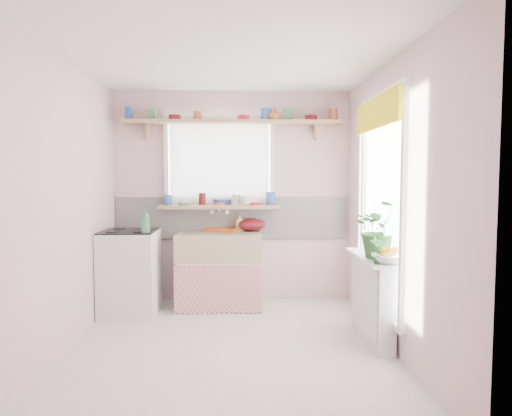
{
  "coord_description": "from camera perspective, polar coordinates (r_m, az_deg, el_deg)",
  "views": [
    {
      "loc": [
        0.1,
        -3.86,
        1.5
      ],
      "look_at": [
        0.25,
        0.55,
        1.19
      ],
      "focal_mm": 32.0,
      "sensor_mm": 36.0,
      "label": 1
    }
  ],
  "objects": [
    {
      "name": "room",
      "position": [
        4.75,
        4.86,
        2.46
      ],
      "size": [
        3.2,
        3.2,
        3.2
      ],
      "color": "white",
      "rests_on": "ground"
    },
    {
      "name": "sink_unit",
      "position": [
        5.27,
        -4.64,
        -7.68
      ],
      "size": [
        0.95,
        0.65,
        1.11
      ],
      "color": "white",
      "rests_on": "ground"
    },
    {
      "name": "cooker",
      "position": [
        5.16,
        -15.48,
        -7.74
      ],
      "size": [
        0.58,
        0.58,
        0.93
      ],
      "color": "white",
      "rests_on": "ground"
    },
    {
      "name": "radiator_ledge",
      "position": [
        4.37,
        14.32,
        -10.69
      ],
      "size": [
        0.22,
        0.95,
        0.78
      ],
      "color": "white",
      "rests_on": "ground"
    },
    {
      "name": "windowsill",
      "position": [
        5.35,
        -4.59,
        0.17
      ],
      "size": [
        1.4,
        0.22,
        0.04
      ],
      "primitive_type": "cube",
      "color": "tan",
      "rests_on": "room"
    },
    {
      "name": "pine_shelf",
      "position": [
        5.36,
        -3.02,
        10.67
      ],
      "size": [
        2.52,
        0.24,
        0.04
      ],
      "primitive_type": "cube",
      "color": "tan",
      "rests_on": "room"
    },
    {
      "name": "shelf_crockery",
      "position": [
        5.37,
        -3.28,
        11.46
      ],
      "size": [
        2.47,
        0.11,
        0.12
      ],
      "color": "#3359A5",
      "rests_on": "pine_shelf"
    },
    {
      "name": "sill_crockery",
      "position": [
        5.35,
        -4.78,
        0.97
      ],
      "size": [
        1.35,
        0.11,
        0.12
      ],
      "color": "#3359A5",
      "rests_on": "windowsill"
    },
    {
      "name": "dish_tray",
      "position": [
        5.4,
        -4.24,
        -2.69
      ],
      "size": [
        0.46,
        0.4,
        0.04
      ],
      "primitive_type": "cube",
      "rotation": [
        0.0,
        0.0,
        -0.35
      ],
      "color": "#D04912",
      "rests_on": "sink_unit"
    },
    {
      "name": "colander",
      "position": [
        5.39,
        -0.58,
        -2.08
      ],
      "size": [
        0.4,
        0.4,
        0.15
      ],
      "primitive_type": "ellipsoid",
      "rotation": [
        0.0,
        0.0,
        -0.21
      ],
      "color": "maroon",
      "rests_on": "sink_unit"
    },
    {
      "name": "jade_plant",
      "position": [
        4.17,
        15.28,
        -2.56
      ],
      "size": [
        0.47,
        0.41,
        0.51
      ],
      "primitive_type": "imported",
      "rotation": [
        0.0,
        0.0,
        -0.03
      ],
      "color": "#2A6227",
      "rests_on": "radiator_ledge"
    },
    {
      "name": "fruit_bowl",
      "position": [
        3.96,
        16.31,
        -6.13
      ],
      "size": [
        0.36,
        0.36,
        0.07
      ],
      "primitive_type": "imported",
      "rotation": [
        0.0,
        0.0,
        -0.23
      ],
      "color": "silver",
      "rests_on": "radiator_ledge"
    },
    {
      "name": "herb_pot",
      "position": [
        3.87,
        14.84,
        -5.18
      ],
      "size": [
        0.14,
        0.12,
        0.23
      ],
      "primitive_type": "imported",
      "rotation": [
        0.0,
        0.0,
        0.43
      ],
      "color": "#265F27",
      "rests_on": "radiator_ledge"
    },
    {
      "name": "soap_bottle_sink",
      "position": [
        5.38,
        -2.05,
        -1.79
      ],
      "size": [
        0.11,
        0.11,
        0.21
      ],
      "primitive_type": "imported",
      "rotation": [
        0.0,
        0.0,
        0.2
      ],
      "color": "#E4CF65",
      "rests_on": "sink_unit"
    },
    {
      "name": "sill_cup",
      "position": [
        5.28,
        -1.27,
        0.94
      ],
      "size": [
        0.16,
        0.16,
        0.11
      ],
      "primitive_type": "imported",
      "rotation": [
        0.0,
        0.0,
        0.16
      ],
      "color": "white",
      "rests_on": "windowsill"
    },
    {
      "name": "sill_bowl",
      "position": [
        5.41,
        -4.27,
        0.78
      ],
      "size": [
        0.28,
        0.28,
        0.07
      ],
      "primitive_type": "imported",
      "rotation": [
        0.0,
        0.0,
        0.37
      ],
      "color": "#3449A9",
      "rests_on": "windowsill"
    },
    {
      "name": "shelf_vase",
      "position": [
        5.33,
        2.32,
        11.71
      ],
      "size": [
        0.18,
        0.18,
        0.14
      ],
      "primitive_type": "imported",
      "rotation": [
        0.0,
        0.0,
        -0.38
      ],
      "color": "#A35C32",
      "rests_on": "pine_shelf"
    },
    {
      "name": "cooker_bottle",
      "position": [
        4.81,
        -13.67,
        -1.54
      ],
      "size": [
        0.11,
        0.11,
        0.25
      ],
      "primitive_type": "imported",
      "rotation": [
        0.0,
        0.0,
        0.11
      ],
      "color": "#3F7F54",
      "rests_on": "cooker"
    },
    {
      "name": "fruit",
      "position": [
        3.96,
        16.38,
        -5.26
      ],
      "size": [
        0.2,
        0.14,
        0.1
      ],
      "color": "orange",
      "rests_on": "fruit_bowl"
    }
  ]
}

